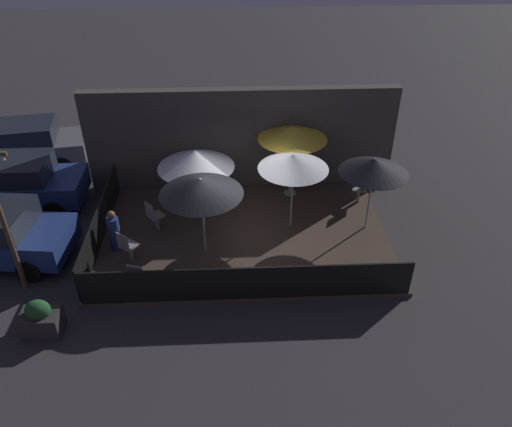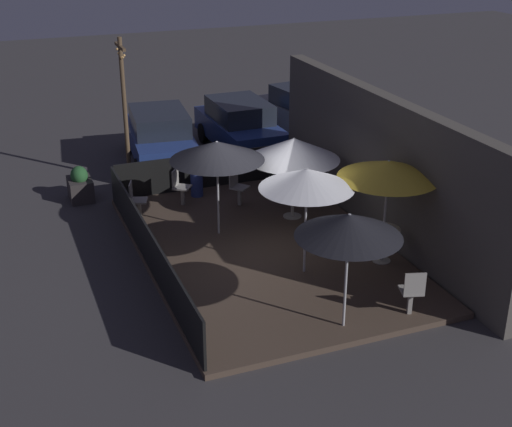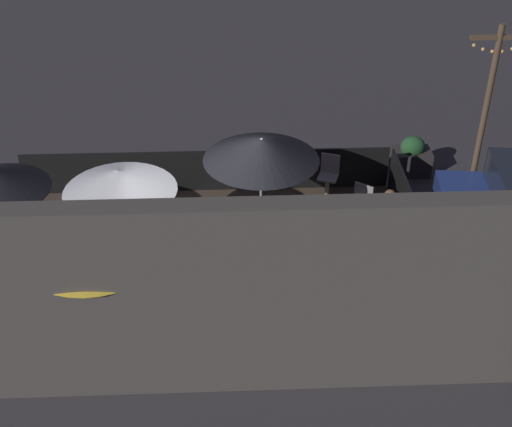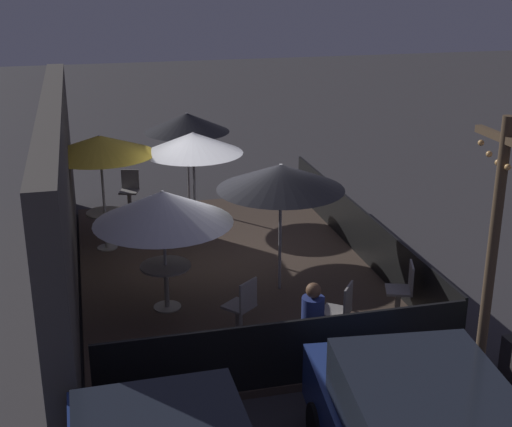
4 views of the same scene
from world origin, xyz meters
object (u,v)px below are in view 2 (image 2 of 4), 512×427
Objects in this scene: patio_umbrella_4 at (307,179)px; light_post at (124,103)px; patio_umbrella_3 at (349,225)px; patio_chair_3 at (237,186)px; patio_umbrella_1 at (388,169)px; dining_table_1 at (383,236)px; parked_car_1 at (240,125)px; parked_car_0 at (160,136)px; planter_box at (80,185)px; patio_chair_1 at (412,291)px; patio_umbrella_0 at (294,149)px; patron_0 at (196,176)px; patio_umbrella_2 at (217,151)px; dining_table_0 at (293,194)px; patio_chair_2 at (136,199)px; patio_chair_0 at (180,186)px; parked_car_2 at (306,112)px.

patio_umbrella_4 is 7.23m from light_post.
patio_chair_3 is (-6.05, 0.14, -1.50)m from patio_umbrella_3.
patio_umbrella_1 is 3.01× the size of dining_table_1.
patio_umbrella_1 reaches higher than parked_car_1.
parked_car_0 and parked_car_1 have the same top height.
planter_box is 3.40m from parked_car_0.
patio_umbrella_3 reaches higher than patio_chair_1.
patio_chair_1 is (4.98, 0.20, -1.22)m from patio_umbrella_0.
dining_table_1 is at bearing -15.25° from patio_chair_3.
patio_chair_1 is 0.78× the size of patron_0.
light_post is (-0.90, 1.49, 1.83)m from planter_box.
patio_umbrella_2 is at bearing -73.71° from patio_chair_3.
patio_umbrella_1 is 2.79× the size of dining_table_0.
light_post is at bearing -167.44° from patio_umbrella_3.
patio_umbrella_0 is at bearing -0.00° from patio_chair_2.
patio_umbrella_1 is 1.76m from patio_umbrella_4.
patio_umbrella_1 is 2.44× the size of patio_chair_0.
dining_table_0 is 2.80m from patron_0.
patio_umbrella_2 is 2.36× the size of patio_chair_1.
dining_table_0 is 2.92m from patio_chair_0.
patio_umbrella_0 is at bearing 161.03° from patio_umbrella_4.
patio_chair_1 reaches higher than patio_chair_0.
dining_table_1 is 0.80× the size of patio_chair_1.
parked_car_0 is 2.61m from parked_car_1.
patio_umbrella_1 reaches higher than patron_0.
patio_umbrella_0 is 2.37× the size of patio_chair_2.
dining_table_1 is 6.04m from patio_chair_2.
patio_chair_1 is (6.71, 2.56, 0.01)m from patio_chair_0.
patio_umbrella_0 is at bearing 166.87° from patio_umbrella_3.
dining_table_1 is 0.63× the size of patron_0.
patio_chair_2 is (-6.24, -3.78, -0.01)m from patio_chair_1.
patio_chair_3 is at bearing -140.58° from patio_umbrella_0.
patio_umbrella_2 is at bearing -25.16° from parked_car_1.
patron_0 reaches higher than patio_chair_2.
patio_umbrella_3 is 10.28m from parked_car_0.
dining_table_0 is at bearing 14.18° from patron_0.
patron_0 is (-0.90, 1.79, 0.04)m from patio_chair_2.
patio_umbrella_3 is 0.52× the size of parked_car_0.
patio_umbrella_4 is 0.57× the size of light_post.
patio_umbrella_1 is at bearing 0.00° from patio_chair_1.
patio_umbrella_0 is at bearing 26.30° from parked_car_0.
patio_umbrella_0 is 3.00m from patio_umbrella_1.
parked_car_0 reaches higher than patio_chair_2.
patron_0 reaches higher than dining_table_0.
parked_car_1 is at bearing 64.75° from patio_chair_2.
dining_table_1 is 5.66m from patron_0.
parked_car_2 is (-6.46, 5.25, -1.30)m from patio_umbrella_2.
patio_umbrella_0 reaches higher than patio_chair_3.
patio_umbrella_3 reaches higher than dining_table_1.
patio_chair_0 is (-4.59, -3.19, -1.58)m from patio_umbrella_1.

